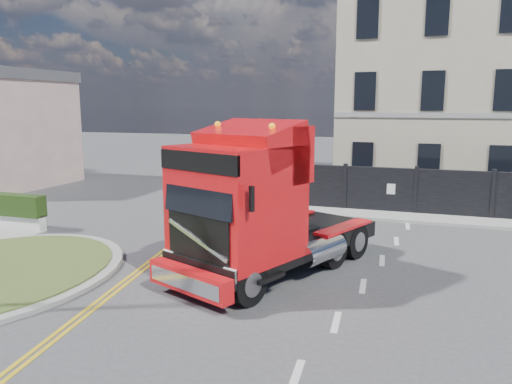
% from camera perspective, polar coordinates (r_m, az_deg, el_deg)
% --- Properties ---
extents(ground, '(120.00, 120.00, 0.00)m').
position_cam_1_polar(ground, '(14.48, 0.50, -8.87)').
color(ground, '#424244').
rests_on(ground, ground).
extents(hoarding_fence, '(18.80, 0.25, 2.00)m').
position_cam_1_polar(hoarding_fence, '(22.43, 24.27, -0.36)').
color(hoarding_fence, black).
rests_on(hoarding_fence, ground).
extents(georgian_building, '(12.30, 10.30, 12.80)m').
position_cam_1_polar(georgian_building, '(29.59, 22.51, 11.33)').
color(georgian_building, '#BFB998').
rests_on(georgian_building, ground).
extents(pavement_far, '(20.00, 1.60, 0.12)m').
position_cam_1_polar(pavement_far, '(21.68, 22.86, -3.13)').
color(pavement_far, '#969691').
rests_on(pavement_far, ground).
extents(truck, '(5.00, 7.36, 4.14)m').
position_cam_1_polar(truck, '(13.29, -0.24, -2.29)').
color(truck, black).
rests_on(truck, ground).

